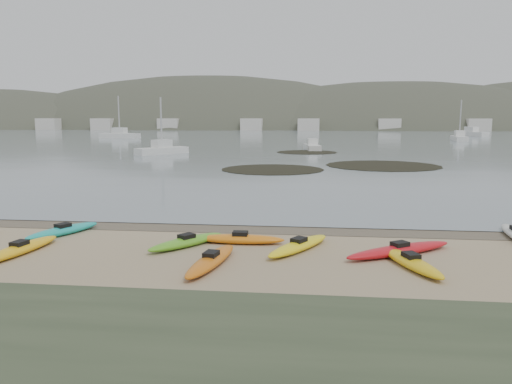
# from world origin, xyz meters

# --- Properties ---
(ground) EXTENTS (600.00, 600.00, 0.00)m
(ground) POSITION_xyz_m (0.00, 0.00, 0.00)
(ground) COLOR tan
(ground) RESTS_ON ground
(wet_sand) EXTENTS (60.00, 60.00, 0.00)m
(wet_sand) POSITION_xyz_m (0.00, -0.30, 0.00)
(wet_sand) COLOR brown
(wet_sand) RESTS_ON ground
(water) EXTENTS (1200.00, 1200.00, 0.00)m
(water) POSITION_xyz_m (0.00, 300.00, 0.01)
(water) COLOR slate
(water) RESTS_ON ground
(kayaks) EXTENTS (22.11, 8.53, 0.34)m
(kayaks) POSITION_xyz_m (-0.48, -3.79, 0.17)
(kayaks) COLOR yellow
(kayaks) RESTS_ON ground
(kelp_mats) EXTENTS (20.11, 30.16, 0.04)m
(kelp_mats) POSITION_xyz_m (4.10, 30.10, 0.03)
(kelp_mats) COLOR black
(kelp_mats) RESTS_ON water
(moored_boats) EXTENTS (86.30, 71.59, 1.23)m
(moored_boats) POSITION_xyz_m (3.43, 78.56, 0.56)
(moored_boats) COLOR silver
(moored_boats) RESTS_ON ground
(far_hills) EXTENTS (550.00, 135.00, 80.00)m
(far_hills) POSITION_xyz_m (39.38, 193.97, -15.93)
(far_hills) COLOR #384235
(far_hills) RESTS_ON ground
(far_town) EXTENTS (199.00, 5.00, 4.00)m
(far_town) POSITION_xyz_m (6.00, 145.00, 2.00)
(far_town) COLOR beige
(far_town) RESTS_ON ground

